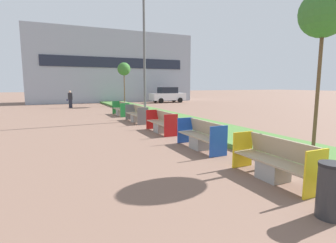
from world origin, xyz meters
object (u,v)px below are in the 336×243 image
Objects in this scene: bench_yellow_frame at (274,164)px; street_lamp_post at (144,45)px; bench_blue_frame at (201,138)px; sapling_tree_near at (324,14)px; bench_red_frame at (162,124)px; litter_bin at (331,191)px; bench_green_frame at (121,110)px; pedestrian_walking at (70,99)px; bench_grey_frame at (137,115)px; parked_car_distant at (168,95)px; sapling_tree_far at (124,69)px.

street_lamp_post is (0.61, 10.59, 4.10)m from bench_yellow_frame.
sapling_tree_near reaches higher than bench_blue_frame.
bench_red_frame is 0.47× the size of sapling_tree_near.
litter_bin is 0.19× the size of sapling_tree_near.
litter_bin is (-0.54, -4.87, 0.09)m from bench_blue_frame.
bench_green_frame is at bearing 89.99° from bench_yellow_frame.
pedestrian_walking reaches higher than litter_bin.
bench_red_frame is 0.90× the size of bench_grey_frame.
bench_yellow_frame is 4.43m from sapling_tree_near.
litter_bin is 23.67m from pedestrian_walking.
bench_green_frame is 2.63× the size of litter_bin.
bench_blue_frame is 10.81m from bench_green_frame.
bench_blue_frame is at bearing -90.03° from bench_grey_frame.
bench_grey_frame is at bearing 89.97° from bench_blue_frame.
bench_grey_frame reaches higher than litter_bin.
bench_green_frame is 0.30× the size of street_lamp_post.
parked_car_distant reaches higher than bench_blue_frame.
bench_blue_frame is at bearing 89.99° from bench_yellow_frame.
parked_car_distant is (8.56, 21.71, 0.54)m from bench_blue_frame.
sapling_tree_far is at bearing 82.79° from bench_blue_frame.
bench_red_frame is 1.38× the size of pedestrian_walking.
parked_car_distant is at bearing 64.93° from bench_red_frame.
litter_bin is (-0.54, -1.68, 0.09)m from bench_yellow_frame.
parked_car_distant is at bearing 14.88° from pedestrian_walking.
bench_green_frame is (-0.00, 3.69, -0.00)m from bench_grey_frame.
pedestrian_walking is (-5.16, 21.10, -3.24)m from sapling_tree_near.
sapling_tree_near is 1.12× the size of parked_car_distant.
bench_blue_frame is 18.93m from sapling_tree_far.
sapling_tree_near is (2.33, -9.53, 3.67)m from bench_grey_frame.
litter_bin is 12.96m from street_lamp_post.
pedestrian_walking is (-2.82, 21.87, 0.44)m from bench_yellow_frame.
litter_bin is (-0.54, -15.68, 0.09)m from bench_green_frame.
litter_bin is 0.21× the size of sapling_tree_far.
sapling_tree_far is at bearing 90.00° from sapling_tree_near.
bench_yellow_frame is 2.31× the size of litter_bin.
street_lamp_post is at bearing 84.64° from litter_bin.
bench_yellow_frame is 0.26× the size of street_lamp_post.
bench_red_frame is 8.30m from litter_bin.
litter_bin is at bearing -84.47° from pedestrian_walking.
parked_car_distant is (8.56, 18.30, 0.54)m from bench_red_frame.
bench_green_frame is at bearing 90.01° from bench_grey_frame.
sapling_tree_far is at bearing 81.19° from bench_red_frame.
bench_green_frame is 5.36m from street_lamp_post.
bench_red_frame is 15.62m from sapling_tree_far.
bench_blue_frame is 0.52× the size of parked_car_distant.
bench_grey_frame is (0.00, 3.71, 0.01)m from bench_red_frame.
bench_blue_frame is 0.98× the size of bench_red_frame.
pedestrian_walking reaches higher than bench_green_frame.
pedestrian_walking is at bearing -165.87° from parked_car_distant.
bench_green_frame is at bearing 100.02° from sapling_tree_near.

